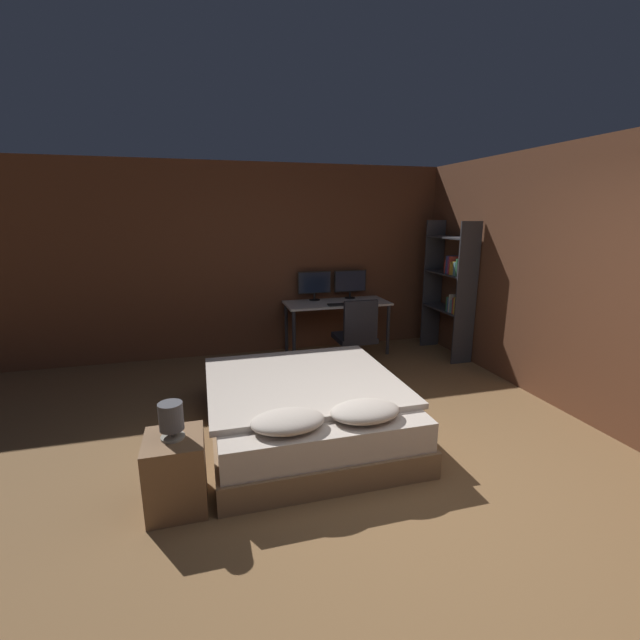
% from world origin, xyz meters
% --- Properties ---
extents(ground_plane, '(20.00, 20.00, 0.00)m').
position_xyz_m(ground_plane, '(0.00, 0.00, 0.00)').
color(ground_plane, brown).
extents(wall_back, '(12.00, 0.06, 2.70)m').
position_xyz_m(wall_back, '(0.00, 3.92, 1.35)').
color(wall_back, brown).
rests_on(wall_back, ground_plane).
extents(wall_side_right, '(0.06, 12.00, 2.70)m').
position_xyz_m(wall_side_right, '(2.12, 1.50, 1.35)').
color(wall_side_right, brown).
rests_on(wall_side_right, ground_plane).
extents(bed, '(1.73, 1.95, 0.59)m').
position_xyz_m(bed, '(-0.62, 1.28, 0.26)').
color(bed, '#846647').
rests_on(bed, ground_plane).
extents(nightstand, '(0.40, 0.43, 0.53)m').
position_xyz_m(nightstand, '(-1.72, 0.54, 0.26)').
color(nightstand, brown).
rests_on(nightstand, ground_plane).
extents(bedside_lamp, '(0.16, 0.16, 0.25)m').
position_xyz_m(bedside_lamp, '(-1.72, 0.54, 0.68)').
color(bedside_lamp, gray).
rests_on(bedside_lamp, nightstand).
extents(desk, '(1.50, 0.64, 0.77)m').
position_xyz_m(desk, '(0.40, 3.53, 0.67)').
color(desk, beige).
rests_on(desk, ground_plane).
extents(monitor_left, '(0.50, 0.16, 0.43)m').
position_xyz_m(monitor_left, '(0.12, 3.75, 1.01)').
color(monitor_left, black).
rests_on(monitor_left, desk).
extents(monitor_right, '(0.50, 0.16, 0.43)m').
position_xyz_m(monitor_right, '(0.68, 3.75, 1.01)').
color(monitor_right, black).
rests_on(monitor_right, desk).
extents(keyboard, '(0.39, 0.13, 0.02)m').
position_xyz_m(keyboard, '(0.40, 3.31, 0.77)').
color(keyboard, black).
rests_on(keyboard, desk).
extents(computer_mouse, '(0.07, 0.05, 0.04)m').
position_xyz_m(computer_mouse, '(0.69, 3.31, 0.78)').
color(computer_mouse, black).
rests_on(computer_mouse, desk).
extents(office_chair, '(0.52, 0.52, 0.96)m').
position_xyz_m(office_chair, '(0.42, 2.77, 0.39)').
color(office_chair, black).
rests_on(office_chair, ground_plane).
extents(bookshelf, '(0.31, 0.89, 1.92)m').
position_xyz_m(bookshelf, '(1.92, 2.96, 1.06)').
color(bookshelf, '#333338').
rests_on(bookshelf, ground_plane).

